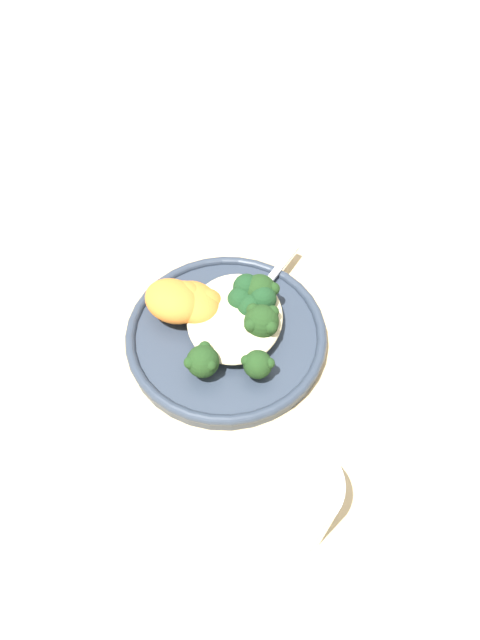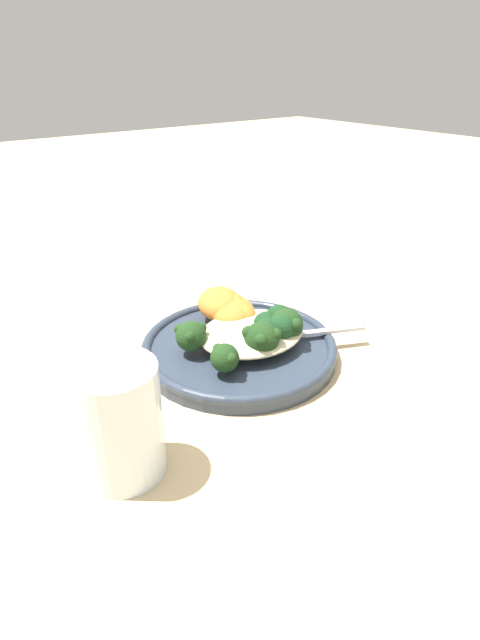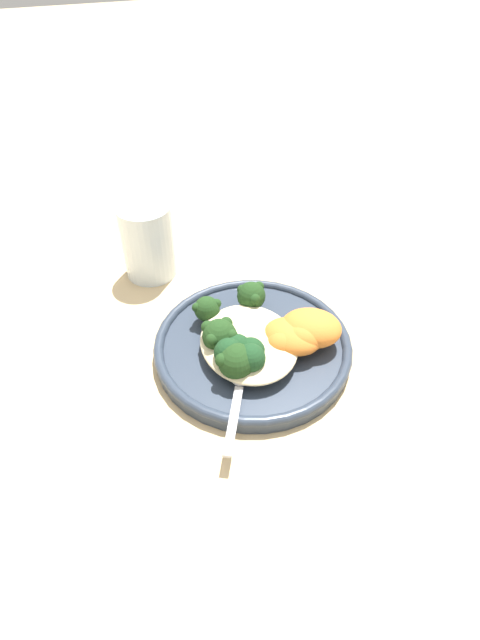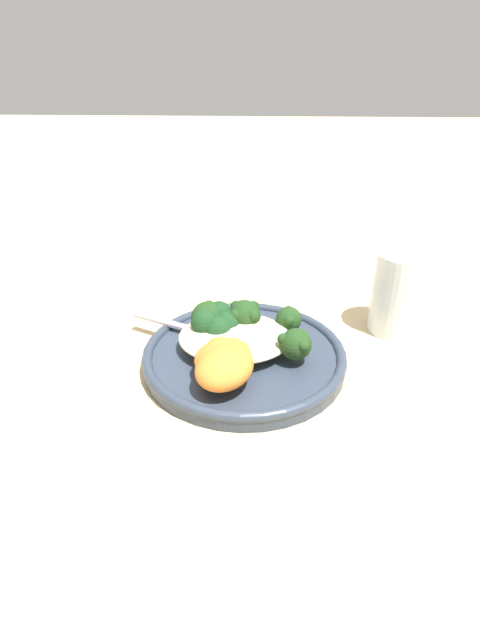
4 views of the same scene
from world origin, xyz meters
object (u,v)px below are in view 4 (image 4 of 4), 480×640
kale_tuft (215,323)px  water_glass (401,293)px  sweet_potato_chunk_0 (220,353)px  sweet_potato_chunk_1 (224,367)px  sweet_potato_chunk_3 (216,361)px  plate (244,356)px  broccoli_stalk_2 (243,322)px  spoon (193,329)px  broccoli_stalk_0 (288,345)px  sweet_potato_chunk_2 (223,357)px  broccoli_stalk_3 (210,321)px  quinoa_mound (233,337)px  broccoli_stalk_1 (271,329)px

kale_tuft → water_glass: (0.23, 0.06, 0.01)m
sweet_potato_chunk_0 → sweet_potato_chunk_1: (0.01, -0.03, 0.00)m
sweet_potato_chunk_3 → kale_tuft: size_ratio=0.83×
plate → broccoli_stalk_2: broccoli_stalk_2 is taller
plate → spoon: size_ratio=2.01×
broccoli_stalk_0 → kale_tuft: size_ratio=1.66×
sweet_potato_chunk_1 → sweet_potato_chunk_2: size_ratio=1.06×
broccoli_stalk_2 → broccoli_stalk_3: bearing=100.1°
broccoli_stalk_3 → sweet_potato_chunk_3: bearing=147.5°
quinoa_mound → sweet_potato_chunk_0: (-0.01, -0.04, 0.00)m
water_glass → broccoli_stalk_2: bearing=-163.6°
sweet_potato_chunk_0 → spoon: size_ratio=0.38×
broccoli_stalk_2 → spoon: bearing=94.2°
sweet_potato_chunk_2 → broccoli_stalk_0: bearing=19.8°
sweet_potato_chunk_1 → water_glass: water_glass is taller
kale_tuft → spoon: (-0.03, 0.01, -0.01)m
plate → sweet_potato_chunk_0: bearing=-129.5°
broccoli_stalk_2 → sweet_potato_chunk_1: bearing=179.7°
broccoli_stalk_1 → sweet_potato_chunk_3: size_ratio=2.25×
quinoa_mound → broccoli_stalk_2: (0.01, 0.02, 0.01)m
sweet_potato_chunk_0 → sweet_potato_chunk_3: size_ratio=0.93×
broccoli_stalk_1 → sweet_potato_chunk_0: bearing=-173.9°
quinoa_mound → sweet_potato_chunk_2: bearing=-99.0°
sweet_potato_chunk_0 → broccoli_stalk_0: bearing=12.0°
sweet_potato_chunk_2 → broccoli_stalk_2: bearing=75.1°
plate → broccoli_stalk_2: (-0.00, 0.03, 0.03)m
sweet_potato_chunk_2 → quinoa_mound: bearing=81.0°
plate → broccoli_stalk_3: bearing=144.1°
spoon → water_glass: water_glass is taller
sweet_potato_chunk_3 → quinoa_mound: bearing=76.7°
sweet_potato_chunk_3 → water_glass: water_glass is taller
broccoli_stalk_0 → water_glass: size_ratio=0.90×
broccoli_stalk_0 → broccoli_stalk_1: bearing=121.9°
plate → sweet_potato_chunk_2: bearing=-118.3°
quinoa_mound → spoon: bearing=151.5°
broccoli_stalk_2 → broccoli_stalk_1: bearing=-90.4°
sweet_potato_chunk_2 → sweet_potato_chunk_3: (-0.01, -0.01, 0.00)m
sweet_potato_chunk_0 → sweet_potato_chunk_1: 0.03m
sweet_potato_chunk_1 → kale_tuft: (-0.02, 0.09, 0.00)m
spoon → quinoa_mound: bearing=176.3°
spoon → water_glass: size_ratio=1.10×
broccoli_stalk_1 → sweet_potato_chunk_1: sweet_potato_chunk_1 is taller
sweet_potato_chunk_2 → spoon: bearing=118.9°
quinoa_mound → kale_tuft: bearing=142.1°
sweet_potato_chunk_3 → sweet_potato_chunk_0: bearing=82.1°
quinoa_mound → broccoli_stalk_0: (0.06, -0.02, 0.01)m
spoon → sweet_potato_chunk_3: bearing=137.1°
broccoli_stalk_3 → sweet_potato_chunk_1: (0.02, -0.09, -0.00)m
broccoli_stalk_0 → quinoa_mound: bearing=167.6°
quinoa_mound → spoon: 0.06m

